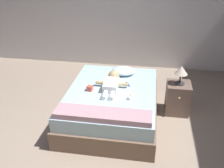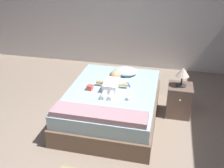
% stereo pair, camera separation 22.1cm
% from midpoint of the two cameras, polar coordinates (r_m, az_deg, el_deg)
% --- Properties ---
extents(ground_plane, '(8.00, 8.00, 0.00)m').
position_cam_midpoint_polar(ground_plane, '(3.46, -4.93, -14.49)').
color(ground_plane, gray).
extents(wall_behind_bed, '(8.00, 0.12, 2.67)m').
position_cam_midpoint_polar(wall_behind_bed, '(5.60, 4.11, 17.20)').
color(wall_behind_bed, silver).
rests_on(wall_behind_bed, ground_plane).
extents(bed, '(1.35, 1.84, 0.47)m').
position_cam_midpoint_polar(bed, '(3.94, 1.61, -4.44)').
color(bed, brown).
rests_on(bed, ground_plane).
extents(pillow, '(0.40, 0.34, 0.11)m').
position_cam_midpoint_polar(pillow, '(4.31, 4.53, 2.86)').
color(pillow, silver).
rests_on(pillow, bed).
extents(baby, '(0.50, 0.71, 0.18)m').
position_cam_midpoint_polar(baby, '(3.88, 1.70, 0.29)').
color(baby, white).
rests_on(baby, bed).
extents(toothbrush, '(0.08, 0.16, 0.02)m').
position_cam_midpoint_polar(toothbrush, '(3.98, 5.35, -0.09)').
color(toothbrush, blue).
rests_on(toothbrush, bed).
extents(nightstand, '(0.37, 0.40, 0.50)m').
position_cam_midpoint_polar(nightstand, '(4.15, 16.23, -3.52)').
color(nightstand, brown).
rests_on(nightstand, ground_plane).
extents(lamp, '(0.20, 0.20, 0.30)m').
position_cam_midpoint_polar(lamp, '(3.94, 17.09, 2.32)').
color(lamp, '#333338').
rests_on(lamp, nightstand).
extents(blanket, '(1.22, 0.28, 0.07)m').
position_cam_midpoint_polar(blanket, '(3.19, -0.93, -6.81)').
color(blanket, '#B38994').
rests_on(blanket, bed).
extents(toy_block, '(0.09, 0.09, 0.08)m').
position_cam_midpoint_polar(toy_block, '(3.80, -3.30, -0.83)').
color(toy_block, '#E35340').
rests_on(toy_block, bed).
extents(baby_bottle, '(0.09, 0.12, 0.07)m').
position_cam_midpoint_polar(baby_bottle, '(3.59, 5.66, -2.99)').
color(baby_bottle, white).
rests_on(baby_bottle, bed).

